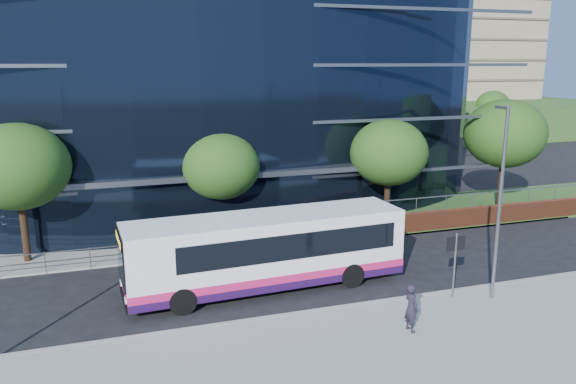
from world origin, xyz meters
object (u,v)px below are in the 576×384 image
object	(u,v)px
tree_far_b	(221,166)
pedestrian	(411,308)
tree_far_a	(18,167)
city_bus	(269,250)
street_sign	(455,252)
streetlight_east	(500,198)
tree_dist_f	(493,105)
tree_far_c	(389,153)
tree_dist_e	(392,106)
tree_far_d	(505,134)

from	to	relation	value
tree_far_b	pedestrian	size ratio (longest dim) A/B	3.31
tree_far_a	city_bus	bearing A→B (deg)	-33.10
street_sign	streetlight_east	distance (m)	2.80
tree_dist_f	pedestrian	world-z (taller)	tree_dist_f
tree_far_c	streetlight_east	size ratio (longest dim) A/B	0.81
tree_dist_e	tree_far_b	bearing A→B (deg)	-131.52
street_sign	tree_far_b	distance (m)	13.54
street_sign	tree_far_c	world-z (taller)	tree_far_c
tree_far_c	pedestrian	distance (m)	14.38
street_sign	pedestrian	world-z (taller)	street_sign
street_sign	streetlight_east	xyz separation A→B (m)	(1.50, -0.59, 2.29)
tree_far_a	tree_far_b	distance (m)	10.03
tree_far_a	city_bus	world-z (taller)	tree_far_a
tree_dist_e	tree_far_c	bearing A→B (deg)	-118.74
streetlight_east	pedestrian	bearing A→B (deg)	-162.07
street_sign	tree_dist_f	size ratio (longest dim) A/B	0.46
city_bus	tree_far_a	bearing A→B (deg)	143.75
tree_dist_f	tree_far_c	bearing A→B (deg)	-135.00
tree_far_c	tree_far_d	bearing A→B (deg)	6.34
tree_dist_f	city_bus	bearing A→B (deg)	-136.77
tree_far_b	tree_far_d	xyz separation A→B (m)	(19.00, 0.50, 0.98)
tree_far_a	tree_dist_e	bearing A→B (deg)	39.96
street_sign	tree_far_a	world-z (taller)	tree_far_a
tree_dist_f	tree_dist_e	bearing A→B (deg)	-172.87
tree_far_a	tree_dist_f	size ratio (longest dim) A/B	1.15
tree_far_a	tree_dist_e	xyz separation A→B (m)	(37.00, 31.00, -0.33)
street_sign	tree_dist_e	bearing A→B (deg)	64.88
tree_far_d	tree_dist_f	distance (m)	40.01
street_sign	tree_far_d	size ratio (longest dim) A/B	0.38
tree_dist_f	city_bus	size ratio (longest dim) A/B	0.49
city_bus	pedestrian	bearing A→B (deg)	-60.83
streetlight_east	pedestrian	size ratio (longest dim) A/B	4.38
tree_far_c	streetlight_east	world-z (taller)	streetlight_east
tree_far_c	tree_dist_e	xyz separation A→B (m)	(17.00, 31.00, 0.00)
pedestrian	city_bus	bearing A→B (deg)	26.64
tree_far_b	pedestrian	xyz separation A→B (m)	(4.25, -13.21, -3.15)
streetlight_east	tree_far_d	bearing A→B (deg)	50.60
tree_dist_e	streetlight_east	world-z (taller)	streetlight_east
street_sign	tree_far_c	xyz separation A→B (m)	(2.50, 10.59, 2.39)
tree_far_d	tree_dist_e	size ratio (longest dim) A/B	1.14
tree_dist_e	pedestrian	world-z (taller)	tree_dist_e
street_sign	tree_far_c	size ratio (longest dim) A/B	0.43
tree_far_d	tree_dist_f	bearing A→B (deg)	53.13
streetlight_east	city_bus	world-z (taller)	streetlight_east
street_sign	tree_far_b	size ratio (longest dim) A/B	0.46
street_sign	city_bus	xyz separation A→B (m)	(-6.93, 3.70, -0.39)
city_bus	tree_far_b	bearing A→B (deg)	91.25
tree_far_b	tree_far_c	bearing A→B (deg)	-2.86
tree_far_a	tree_far_c	size ratio (longest dim) A/B	1.07
streetlight_east	city_bus	xyz separation A→B (m)	(-8.43, 4.28, -2.68)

